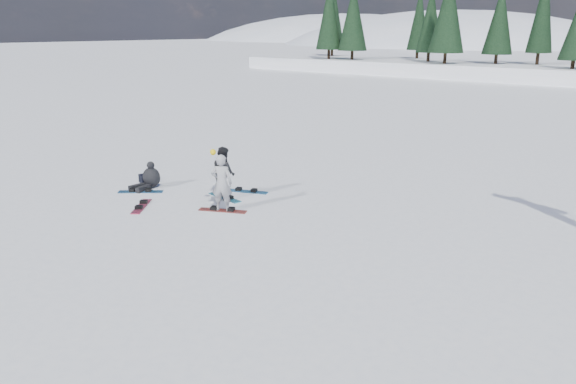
% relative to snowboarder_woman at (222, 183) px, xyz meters
% --- Properties ---
extents(ground, '(420.00, 420.00, 0.00)m').
position_rel_snowboarder_woman_xyz_m(ground, '(1.34, -0.58, -0.90)').
color(ground, white).
rests_on(ground, ground).
extents(snowboarder_woman, '(0.78, 0.69, 1.93)m').
position_rel_snowboarder_woman_xyz_m(snowboarder_woman, '(0.00, 0.00, 0.00)').
color(snowboarder_woman, '#A1A0A5').
rests_on(snowboarder_woman, ground).
extents(snowboarder_man, '(0.99, 0.87, 1.72)m').
position_rel_snowboarder_woman_xyz_m(snowboarder_man, '(-0.96, 1.02, -0.04)').
color(snowboarder_man, black).
rests_on(snowboarder_man, ground).
extents(seated_rider, '(0.72, 1.13, 0.93)m').
position_rel_snowboarder_woman_xyz_m(seated_rider, '(-3.85, 0.23, -0.54)').
color(seated_rider, black).
rests_on(seated_rider, ground).
extents(gear_bag, '(0.52, 0.43, 0.30)m').
position_rel_snowboarder_woman_xyz_m(gear_bag, '(-4.55, 0.49, -0.75)').
color(gear_bag, black).
rests_on(gear_bag, ground).
extents(snowboard_woman, '(1.47, 0.91, 0.03)m').
position_rel_snowboarder_woman_xyz_m(snowboard_woman, '(0.00, 0.00, -0.89)').
color(snowboard_woman, maroon).
rests_on(snowboard_woman, ground).
extents(snowboard_man, '(1.53, 0.51, 0.03)m').
position_rel_snowboarder_woman_xyz_m(snowboard_man, '(-0.96, 1.02, -0.89)').
color(snowboard_man, teal).
rests_on(snowboard_man, ground).
extents(snowboard_loose_a, '(1.33, 1.18, 0.03)m').
position_rel_snowboarder_woman_xyz_m(snowboard_loose_a, '(-3.66, -0.34, -0.89)').
color(snowboard_loose_a, '#175080').
rests_on(snowboard_loose_a, ground).
extents(snowboard_loose_b, '(1.16, 1.35, 0.03)m').
position_rel_snowboarder_woman_xyz_m(snowboard_loose_b, '(-2.27, -1.33, -0.89)').
color(snowboard_loose_b, '#9C223E').
rests_on(snowboard_loose_b, ground).
extents(snowboard_loose_c, '(1.49, 0.85, 0.03)m').
position_rel_snowboarder_woman_xyz_m(snowboard_loose_c, '(-0.89, 1.99, -0.89)').
color(snowboard_loose_c, '#1C629A').
rests_on(snowboard_loose_c, ground).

